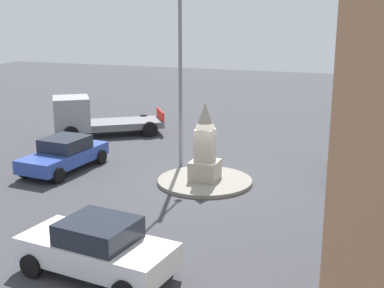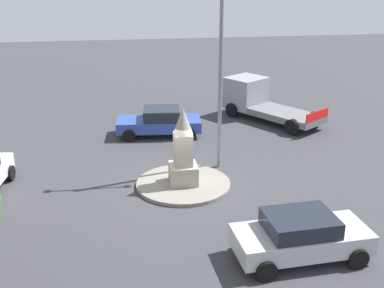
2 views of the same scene
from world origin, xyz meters
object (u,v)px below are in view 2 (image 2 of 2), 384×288
object	(u,v)px
streetlamp	(221,51)
truck_grey_far_side	(258,100)
monument	(183,151)
car_silver_passing	(301,236)
car_blue_waiting	(160,122)

from	to	relation	value
streetlamp	truck_grey_far_side	bearing A→B (deg)	61.42
monument	car_silver_passing	world-z (taller)	monument
car_blue_waiting	truck_grey_far_side	xyz separation A→B (m)	(5.96, 2.23, 0.32)
streetlamp	car_blue_waiting	size ratio (longest dim) A/B	1.95
monument	streetlamp	size ratio (longest dim) A/B	0.37
truck_grey_far_side	streetlamp	bearing A→B (deg)	-118.58
streetlamp	car_silver_passing	world-z (taller)	streetlamp
car_silver_passing	car_blue_waiting	size ratio (longest dim) A/B	0.95
car_silver_passing	truck_grey_far_side	bearing A→B (deg)	79.39
monument	streetlamp	distance (m)	4.46
monument	truck_grey_far_side	world-z (taller)	monument
streetlamp	truck_grey_far_side	xyz separation A→B (m)	(3.72, 6.84, -4.13)
monument	car_silver_passing	distance (m)	6.40
truck_grey_far_side	car_blue_waiting	bearing A→B (deg)	-159.51
monument	car_silver_passing	bearing A→B (deg)	-63.03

